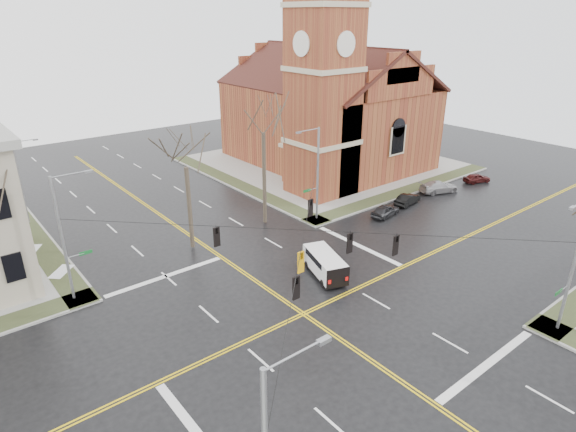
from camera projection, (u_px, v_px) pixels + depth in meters
ground at (303, 314)px, 32.37m from camera, size 120.00×120.00×0.00m
sidewalks at (303, 313)px, 32.34m from camera, size 80.00×80.00×0.17m
road_markings at (303, 314)px, 32.37m from camera, size 100.00×100.00×0.01m
church at (326, 101)px, 61.22m from camera, size 24.28×27.48×27.50m
signal_pole_ne at (316, 172)px, 45.26m from camera, size 2.75×0.22×9.00m
signal_pole_nw at (65, 236)px, 32.19m from camera, size 2.75×0.22×9.00m
signal_pole_se at (573, 262)px, 28.72m from camera, size 2.75×0.22×9.00m
span_wires at (305, 230)px, 29.97m from camera, size 23.02×23.02×0.03m
traffic_signals at (312, 245)px, 29.78m from camera, size 8.21×8.26×1.30m
streetlight_north_a at (21, 180)px, 44.62m from camera, size 2.30×0.20×8.00m
cargo_van at (324, 262)px, 36.90m from camera, size 3.24×5.03×1.79m
parked_car_a at (385, 211)px, 47.81m from camera, size 3.76×1.96×1.22m
parked_car_b at (408, 199)px, 50.77m from camera, size 3.70×1.78×1.17m
parked_car_c at (439, 187)px, 54.23m from camera, size 4.88×3.22×1.32m
parked_car_d at (477, 178)px, 57.48m from camera, size 3.57×2.37×1.13m
tree_nw_near at (186, 162)px, 38.49m from camera, size 4.00×4.00×10.68m
tree_ne at (263, 126)px, 42.79m from camera, size 4.00×4.00×13.04m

